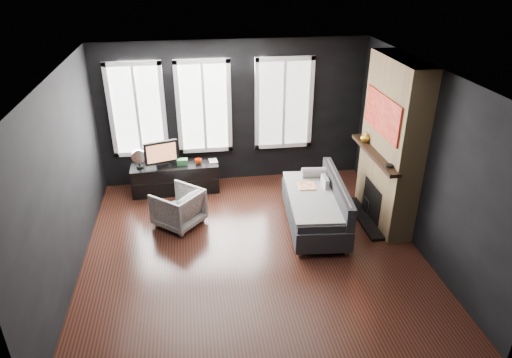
{
  "coord_description": "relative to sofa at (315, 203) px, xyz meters",
  "views": [
    {
      "loc": [
        -0.78,
        -5.67,
        4.09
      ],
      "look_at": [
        0.1,
        0.3,
        1.05
      ],
      "focal_mm": 32.0,
      "sensor_mm": 36.0,
      "label": 1
    }
  ],
  "objects": [
    {
      "name": "floor",
      "position": [
        -1.1,
        -0.55,
        -0.41
      ],
      "size": [
        5.0,
        5.0,
        0.0
      ],
      "primitive_type": "plane",
      "color": "black",
      "rests_on": "ground"
    },
    {
      "name": "ceiling",
      "position": [
        -1.1,
        -0.55,
        2.29
      ],
      "size": [
        5.0,
        5.0,
        0.0
      ],
      "primitive_type": "plane",
      "color": "white",
      "rests_on": "ground"
    },
    {
      "name": "wall_back",
      "position": [
        -1.1,
        1.95,
        0.94
      ],
      "size": [
        5.0,
        0.02,
        2.7
      ],
      "primitive_type": "cube",
      "color": "black",
      "rests_on": "ground"
    },
    {
      "name": "wall_left",
      "position": [
        -3.6,
        -0.55,
        0.94
      ],
      "size": [
        0.02,
        5.0,
        2.7
      ],
      "primitive_type": "cube",
      "color": "black",
      "rests_on": "ground"
    },
    {
      "name": "wall_right",
      "position": [
        1.4,
        -0.55,
        0.94
      ],
      "size": [
        0.02,
        5.0,
        2.7
      ],
      "primitive_type": "cube",
      "color": "black",
      "rests_on": "ground"
    },
    {
      "name": "windows",
      "position": [
        -1.55,
        1.91,
        1.97
      ],
      "size": [
        4.0,
        0.16,
        1.76
      ],
      "primitive_type": null,
      "color": "white",
      "rests_on": "wall_back"
    },
    {
      "name": "fireplace",
      "position": [
        1.2,
        0.05,
        0.94
      ],
      "size": [
        0.7,
        1.62,
        2.7
      ],
      "primitive_type": null,
      "color": "#93724C",
      "rests_on": "floor"
    },
    {
      "name": "sofa",
      "position": [
        0.0,
        0.0,
        0.0
      ],
      "size": [
        1.11,
        1.97,
        0.82
      ],
      "primitive_type": null,
      "rotation": [
        0.0,
        0.0,
        -0.09
      ],
      "color": "#262629",
      "rests_on": "floor"
    },
    {
      "name": "stripe_pillow",
      "position": [
        0.23,
        0.27,
        0.18
      ],
      "size": [
        0.08,
        0.3,
        0.3
      ],
      "primitive_type": "cube",
      "rotation": [
        0.0,
        0.0,
        -0.02
      ],
      "color": "gray",
      "rests_on": "sofa"
    },
    {
      "name": "armchair",
      "position": [
        -2.2,
        0.35,
        -0.06
      ],
      "size": [
        0.92,
        0.92,
        0.69
      ],
      "primitive_type": "imported",
      "rotation": [
        0.0,
        0.0,
        -2.3
      ],
      "color": "white",
      "rests_on": "floor"
    },
    {
      "name": "media_console",
      "position": [
        -2.26,
        1.55,
        -0.14
      ],
      "size": [
        1.6,
        0.54,
        0.55
      ],
      "primitive_type": null,
      "rotation": [
        0.0,
        0.0,
        0.03
      ],
      "color": "black",
      "rests_on": "floor"
    },
    {
      "name": "monitor",
      "position": [
        -2.47,
        1.5,
        0.41
      ],
      "size": [
        0.63,
        0.31,
        0.55
      ],
      "primitive_type": null,
      "rotation": [
        0.0,
        0.0,
        0.3
      ],
      "color": "black",
      "rests_on": "media_console"
    },
    {
      "name": "desk_fan",
      "position": [
        -2.87,
        1.5,
        0.32
      ],
      "size": [
        0.28,
        0.28,
        0.36
      ],
      "primitive_type": null,
      "rotation": [
        0.0,
        0.0,
        0.12
      ],
      "color": "#A8A8A8",
      "rests_on": "media_console"
    },
    {
      "name": "mug",
      "position": [
        -1.82,
        1.52,
        0.2
      ],
      "size": [
        0.15,
        0.14,
        0.13
      ],
      "primitive_type": "imported",
      "rotation": [
        0.0,
        0.0,
        0.32
      ],
      "color": "red",
      "rests_on": "media_console"
    },
    {
      "name": "book",
      "position": [
        -1.61,
        1.58,
        0.24
      ],
      "size": [
        0.15,
        0.03,
        0.2
      ],
      "primitive_type": "imported",
      "rotation": [
        0.0,
        0.0,
        0.08
      ],
      "color": "beige",
      "rests_on": "media_console"
    },
    {
      "name": "storage_box",
      "position": [
        -2.11,
        1.53,
        0.19
      ],
      "size": [
        0.2,
        0.13,
        0.11
      ],
      "primitive_type": "cube",
      "rotation": [
        0.0,
        0.0,
        0.01
      ],
      "color": "#30713B",
      "rests_on": "media_console"
    },
    {
      "name": "mantel_vase",
      "position": [
        0.95,
        0.5,
        0.91
      ],
      "size": [
        0.23,
        0.23,
        0.17
      ],
      "primitive_type": "imported",
      "rotation": [
        0.0,
        0.0,
        0.43
      ],
      "color": "gold",
      "rests_on": "fireplace"
    },
    {
      "name": "mantel_clock",
      "position": [
        0.95,
        -0.5,
        0.84
      ],
      "size": [
        0.12,
        0.12,
        0.04
      ],
      "primitive_type": "cylinder",
      "rotation": [
        0.0,
        0.0,
        -0.1
      ],
      "color": "black",
      "rests_on": "fireplace"
    }
  ]
}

